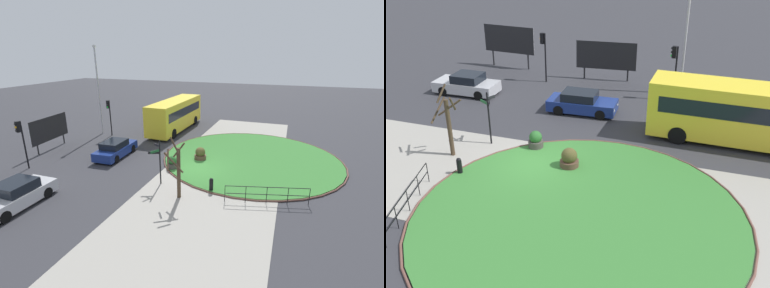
# 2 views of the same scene
# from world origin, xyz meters

# --- Properties ---
(ground) EXTENTS (120.00, 120.00, 0.00)m
(ground) POSITION_xyz_m (0.00, 0.00, 0.00)
(ground) COLOR #333338
(sidewalk_paving) EXTENTS (32.00, 8.30, 0.02)m
(sidewalk_paving) POSITION_xyz_m (0.00, -1.85, 0.01)
(sidewalk_paving) COLOR #9E998E
(sidewalk_paving) RESTS_ON ground
(grass_island) EXTENTS (13.95, 13.95, 0.10)m
(grass_island) POSITION_xyz_m (3.51, -3.45, 0.05)
(grass_island) COLOR #387A33
(grass_island) RESTS_ON ground
(grass_kerb_ring) EXTENTS (14.26, 14.26, 0.11)m
(grass_kerb_ring) POSITION_xyz_m (3.51, -3.45, 0.06)
(grass_kerb_ring) COLOR brown
(grass_kerb_ring) RESTS_ON ground
(signpost_directional) EXTENTS (0.82, 0.74, 3.01)m
(signpost_directional) POSITION_xyz_m (-3.24, 1.52, 1.75)
(signpost_directional) COLOR black
(signpost_directional) RESTS_ON ground
(bollard_foreground) EXTENTS (0.25, 0.25, 0.89)m
(bollard_foreground) POSITION_xyz_m (-3.07, -1.96, 0.46)
(bollard_foreground) COLOR black
(bollard_foreground) RESTS_ON ground
(railing_grass_edge) EXTENTS (1.28, 4.61, 1.05)m
(railing_grass_edge) POSITION_xyz_m (-3.46, -5.35, 0.68)
(railing_grass_edge) COLOR black
(railing_grass_edge) RESTS_ON ground
(bus_yellow) EXTENTS (9.82, 2.67, 3.32)m
(bus_yellow) POSITION_xyz_m (9.61, 5.79, 1.78)
(bus_yellow) COLOR yellow
(bus_yellow) RESTS_ON ground
(car_near_lane) EXTENTS (4.40, 1.98, 1.39)m
(car_near_lane) POSITION_xyz_m (0.16, 7.19, 0.65)
(car_near_lane) COLOR navy
(car_near_lane) RESTS_ON ground
(car_far_lane) EXTENTS (4.48, 2.01, 1.45)m
(car_far_lane) POSITION_xyz_m (-8.48, 7.88, 0.66)
(car_far_lane) COLOR #B7B7BC
(car_far_lane) RESTS_ON ground
(traffic_light_near) EXTENTS (0.49, 0.31, 3.64)m
(traffic_light_near) POSITION_xyz_m (-4.32, 11.93, 2.67)
(traffic_light_near) COLOR black
(traffic_light_near) RESTS_ON ground
(traffic_light_far) EXTENTS (0.49, 0.27, 3.67)m
(traffic_light_far) POSITION_xyz_m (5.21, 11.22, 2.70)
(traffic_light_far) COLOR black
(traffic_light_far) RESTS_ON ground
(lamppost_tall) EXTENTS (0.32, 0.32, 8.95)m
(lamppost_tall) POSITION_xyz_m (5.63, 12.58, 4.77)
(lamppost_tall) COLOR #B7B7BC
(lamppost_tall) RESTS_ON ground
(billboard_left) EXTENTS (4.48, 0.62, 2.92)m
(billboard_left) POSITION_xyz_m (-0.08, 13.76, 1.85)
(billboard_left) COLOR black
(billboard_left) RESTS_ON ground
(billboard_right) EXTENTS (4.38, 0.36, 3.37)m
(billboard_right) POSITION_xyz_m (-8.30, 14.35, 2.23)
(billboard_right) COLOR black
(billboard_right) RESTS_ON ground
(planter_near_signpost) EXTENTS (0.94, 0.94, 1.07)m
(planter_near_signpost) POSITION_xyz_m (1.75, 0.32, 0.48)
(planter_near_signpost) COLOR brown
(planter_near_signpost) RESTS_ON ground
(planter_kerbside) EXTENTS (0.80, 0.80, 1.02)m
(planter_kerbside) POSITION_xyz_m (-0.64, 1.70, 0.46)
(planter_kerbside) COLOR #47423D
(planter_kerbside) RESTS_ON ground
(street_tree_bare) EXTENTS (1.29, 1.41, 3.81)m
(street_tree_bare) POSITION_xyz_m (-4.53, -0.32, 1.85)
(street_tree_bare) COLOR #423323
(street_tree_bare) RESTS_ON ground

